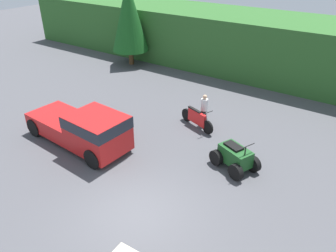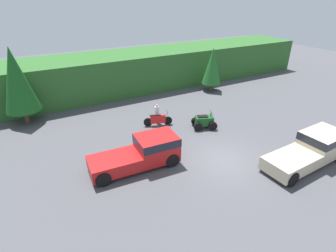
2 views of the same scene
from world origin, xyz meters
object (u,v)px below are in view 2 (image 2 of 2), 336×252
(dirt_bike, at_px, (158,120))
(quad_atv, at_px, (204,122))
(pickup_truck_red, at_px, (143,152))
(rider_person, at_px, (157,113))
(pickup_truck_second, at_px, (312,148))

(dirt_bike, bearing_deg, quad_atv, -15.75)
(pickup_truck_red, height_order, quad_atv, pickup_truck_red)
(quad_atv, relative_size, rider_person, 1.30)
(pickup_truck_red, distance_m, pickup_truck_second, 10.29)
(pickup_truck_second, height_order, rider_person, pickup_truck_second)
(dirt_bike, xyz_separation_m, rider_person, (0.14, 0.43, 0.42))
(pickup_truck_red, distance_m, rider_person, 5.83)
(quad_atv, bearing_deg, rider_person, 160.94)
(quad_atv, bearing_deg, dirt_bike, 167.55)
(dirt_bike, relative_size, quad_atv, 1.02)
(pickup_truck_second, xyz_separation_m, quad_atv, (-3.01, 6.96, -0.44))
(pickup_truck_red, height_order, dirt_bike, pickup_truck_red)
(pickup_truck_red, distance_m, dirt_bike, 5.42)
(rider_person, bearing_deg, pickup_truck_red, -105.09)
(pickup_truck_red, height_order, pickup_truck_second, same)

